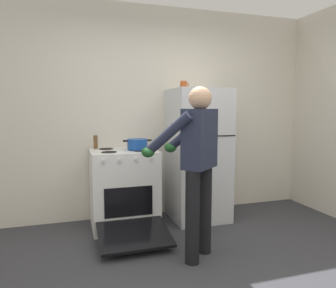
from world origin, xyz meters
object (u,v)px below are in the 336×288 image
at_px(person_cook, 195,157).
at_px(red_pot, 137,144).
at_px(stove_range, 124,189).
at_px(coffee_mug, 184,85).
at_px(pepper_mill, 96,142).
at_px(refrigerator, 198,155).

xyz_separation_m(person_cook, red_pot, (-0.35, 0.94, 0.03)).
bearing_deg(stove_range, coffee_mug, 5.05).
distance_m(person_cook, pepper_mill, 1.44).
xyz_separation_m(stove_range, coffee_mug, (0.77, 0.07, 1.24)).
relative_size(refrigerator, coffee_mug, 14.68).
height_order(stove_range, red_pot, red_pot).
bearing_deg(person_cook, red_pot, 110.28).
distance_m(coffee_mug, pepper_mill, 1.28).
bearing_deg(refrigerator, person_cook, -113.94).
bearing_deg(person_cook, coffee_mug, 75.87).
bearing_deg(stove_range, refrigerator, 1.07).
bearing_deg(refrigerator, red_pot, -176.38).
height_order(refrigerator, pepper_mill, refrigerator).
distance_m(stove_range, pepper_mill, 0.67).
xyz_separation_m(person_cook, coffee_mug, (0.26, 1.04, 0.73)).
distance_m(red_pot, coffee_mug, 0.94).
height_order(person_cook, red_pot, person_cook).
relative_size(stove_range, person_cook, 0.76).
relative_size(person_cook, coffee_mug, 14.28).
xyz_separation_m(refrigerator, coffee_mug, (-0.18, 0.05, 0.87)).
bearing_deg(pepper_mill, refrigerator, -9.13).
bearing_deg(red_pot, coffee_mug, 9.33).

